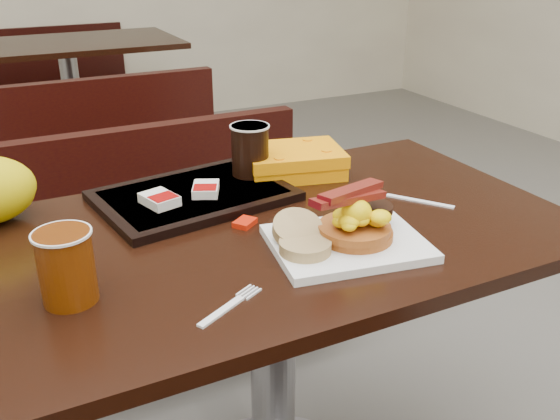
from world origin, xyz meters
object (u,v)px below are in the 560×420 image
fork (221,312)px  clamshell (294,161)px  table_near (273,378)px  platter (347,243)px  bench_far_s (100,146)px  hashbrown_sleeve_left (159,199)px  knife (420,201)px  tray (194,196)px  bench_near_n (177,252)px  bench_far_n (57,87)px  pancake_stack (355,230)px  coffee_cup_near (67,267)px  table_far (74,109)px  hashbrown_sleeve_right (206,189)px  coffee_cup_far (250,150)px

fork → clamshell: clamshell is taller
table_near → platter: bearing=-57.7°
bench_far_s → platter: (0.09, -2.04, 0.40)m
hashbrown_sleeve_left → knife: bearing=-36.7°
platter → hashbrown_sleeve_left: size_ratio=3.55×
bench_far_s → fork: (-0.20, -2.14, 0.39)m
tray → clamshell: clamshell is taller
fork → bench_near_n: bearing=49.5°
bench_far_n → platter: size_ratio=3.58×
platter → pancake_stack: bearing=12.7°
bench_far_s → coffee_cup_near: size_ratio=8.31×
knife → platter: bearing=-102.5°
bench_far_s → hashbrown_sleeve_left: bearing=-95.9°
table_far → hashbrown_sleeve_right: size_ratio=16.29×
clamshell → hashbrown_sleeve_left: bearing=-153.9°
pancake_stack → coffee_cup_near: coffee_cup_near is taller
bench_near_n → tray: size_ratio=2.49×
bench_near_n → hashbrown_sleeve_left: 0.70m
pancake_stack → hashbrown_sleeve_left: (-0.28, 0.31, -0.00)m
pancake_stack → table_near: bearing=127.3°
table_far → tray: tray is taller
coffee_cup_near → bench_far_s: bearing=78.6°
bench_far_s → platter: 2.08m
hashbrown_sleeve_left → clamshell: size_ratio=0.34×
table_near → tray: 0.45m
bench_far_s → hashbrown_sleeve_right: hashbrown_sleeve_right is taller
bench_near_n → clamshell: (0.18, -0.45, 0.42)m
fork → tray: size_ratio=0.34×
fork → tray: bearing=47.8°
clamshell → bench_far_s: bearing=109.6°
fork → hashbrown_sleeve_left: (0.02, 0.41, 0.03)m
pancake_stack → hashbrown_sleeve_right: size_ratio=1.90×
pancake_stack → knife: (0.24, 0.11, -0.03)m
clamshell → pancake_stack: bearing=-87.4°
bench_far_n → knife: (0.34, -3.33, 0.39)m
coffee_cup_near → clamshell: coffee_cup_near is taller
pancake_stack → bench_far_n: bearing=91.7°
coffee_cup_far → bench_near_n: bearing=97.9°
table_near → clamshell: 0.51m
table_near → hashbrown_sleeve_left: bearing=136.4°
table_near → fork: size_ratio=8.72×
bench_near_n → platter: platter is taller
bench_far_s → knife: (0.34, -1.93, 0.39)m
coffee_cup_near → fork: bearing=-34.9°
coffee_cup_near → tray: (0.31, 0.30, -0.05)m
table_near → table_far: (0.00, 2.60, 0.00)m
coffee_cup_far → platter: bearing=-86.3°
bench_far_s → pancake_stack: 2.08m
tray → hashbrown_sleeve_left: size_ratio=5.10×
bench_near_n → bench_far_s: (0.00, 1.20, 0.00)m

